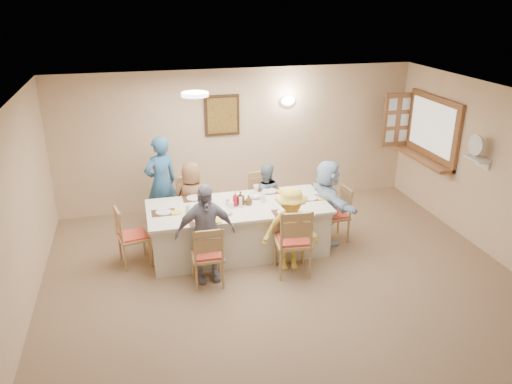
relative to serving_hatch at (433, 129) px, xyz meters
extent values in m
plane|color=#7B6450|center=(-3.21, -2.40, -1.50)|extent=(7.00, 7.00, 0.00)
plane|color=beige|center=(-3.21, 1.10, -0.25)|extent=(6.50, 0.00, 6.50)
plane|color=beige|center=(-6.46, -2.40, -0.25)|extent=(0.00, 7.00, 7.00)
plane|color=white|center=(-3.21, -2.40, 1.00)|extent=(7.00, 7.00, 0.00)
cube|color=#3C2315|center=(-3.51, 1.07, 0.20)|extent=(0.62, 0.04, 0.72)
cube|color=black|center=(-3.51, 1.05, 0.20)|extent=(0.52, 0.02, 0.62)
ellipsoid|color=white|center=(-2.31, 1.04, 0.40)|extent=(0.26, 0.09, 0.18)
cylinder|color=white|center=(-4.21, -0.90, 0.97)|extent=(0.36, 0.36, 0.05)
cube|color=brown|center=(0.00, 0.00, 0.00)|extent=(0.06, 1.50, 1.15)
cube|color=brown|center=(-0.12, 0.00, -0.53)|extent=(0.30, 1.50, 0.05)
cube|color=brown|center=(-0.26, 0.76, 0.00)|extent=(0.55, 0.04, 1.00)
cube|color=white|center=(-0.08, -1.35, -0.10)|extent=(0.22, 0.36, 0.03)
cube|color=white|center=(-3.62, -0.76, -1.12)|extent=(2.69, 1.14, 0.76)
imported|color=brown|center=(-4.22, -0.08, -0.87)|extent=(0.66, 0.47, 1.26)
imported|color=gray|center=(-3.02, -0.08, -0.93)|extent=(0.65, 0.55, 1.14)
imported|color=#908FA1|center=(-4.22, -1.44, -0.80)|extent=(0.87, 0.46, 1.41)
imported|color=#FDDB50|center=(-3.02, -1.44, -0.88)|extent=(0.92, 0.66, 1.24)
imported|color=#BEDDFF|center=(-2.20, -0.76, -0.82)|extent=(1.33, 0.65, 1.35)
imported|color=teal|center=(-4.67, 0.39, -0.71)|extent=(0.87, 0.82, 1.58)
cube|color=#472B19|center=(-4.22, -1.18, -0.74)|extent=(0.38, 0.28, 0.01)
cylinder|color=white|center=(-4.22, -1.18, -0.73)|extent=(0.25, 0.25, 0.02)
cube|color=yellow|center=(-4.04, -1.23, -0.73)|extent=(0.15, 0.15, 0.01)
cube|color=#472B19|center=(-3.02, -1.18, -0.74)|extent=(0.36, 0.27, 0.01)
cylinder|color=white|center=(-3.02, -1.18, -0.73)|extent=(0.23, 0.23, 0.01)
cube|color=yellow|center=(-2.84, -1.23, -0.73)|extent=(0.15, 0.15, 0.01)
cube|color=#472B19|center=(-4.22, -0.34, -0.74)|extent=(0.36, 0.26, 0.01)
cylinder|color=white|center=(-4.22, -0.34, -0.73)|extent=(0.24, 0.24, 0.01)
cube|color=yellow|center=(-4.04, -0.39, -0.73)|extent=(0.14, 0.14, 0.01)
cube|color=#472B19|center=(-3.02, -0.34, -0.74)|extent=(0.37, 0.27, 0.01)
cylinder|color=white|center=(-3.02, -0.34, -0.73)|extent=(0.23, 0.23, 0.01)
cube|color=yellow|center=(-2.84, -0.39, -0.73)|extent=(0.13, 0.13, 0.01)
cube|color=#472B19|center=(-4.72, -0.76, -0.74)|extent=(0.34, 0.25, 0.01)
cylinder|color=white|center=(-4.72, -0.76, -0.73)|extent=(0.23, 0.23, 0.01)
cube|color=yellow|center=(-4.54, -0.81, -0.73)|extent=(0.14, 0.14, 0.01)
cube|color=#472B19|center=(-2.50, -0.76, -0.74)|extent=(0.33, 0.25, 0.01)
cylinder|color=white|center=(-2.50, -0.76, -0.73)|extent=(0.24, 0.24, 0.02)
cube|color=yellow|center=(-2.32, -0.81, -0.73)|extent=(0.14, 0.14, 0.01)
imported|color=white|center=(-4.40, -1.08, -0.70)|extent=(0.15, 0.15, 0.08)
imported|color=white|center=(-3.21, -0.24, -0.69)|extent=(0.16, 0.16, 0.09)
imported|color=white|center=(-3.87, -1.02, -0.72)|extent=(0.31, 0.31, 0.05)
imported|color=white|center=(-3.31, -0.55, -0.71)|extent=(0.35, 0.35, 0.06)
imported|color=red|center=(-3.67, -0.76, -0.63)|extent=(0.13, 0.13, 0.22)
imported|color=#523516|center=(-3.58, -0.73, -0.64)|extent=(0.16, 0.16, 0.21)
imported|color=#523516|center=(-3.47, -0.76, -0.67)|extent=(0.15, 0.15, 0.15)
cylinder|color=silver|center=(-3.77, -0.71, -0.68)|extent=(0.07, 0.07, 0.10)
camera|label=1|loc=(-5.01, -7.42, 2.23)|focal=35.00mm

